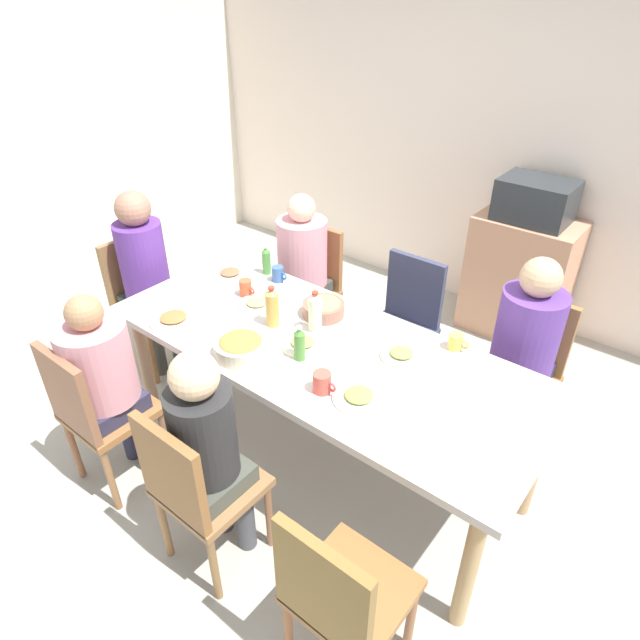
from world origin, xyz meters
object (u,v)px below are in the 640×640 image
(chair_4, at_px, (404,319))
(cup_3, at_px, (322,382))
(person_5, at_px, (145,267))
(chair_3, at_px, (340,596))
(cup_0, at_px, (278,274))
(cup_1, at_px, (246,288))
(plate_5, at_px, (401,355))
(cup_2, at_px, (456,342))
(person_0, at_px, (208,444))
(bottle_0, at_px, (272,307))
(bottle_2, at_px, (266,261))
(plate_1, at_px, (359,397))
(plate_4, at_px, (303,344))
(chair_1, at_px, (523,366))
(chair_5, at_px, (143,295))
(bottle_1, at_px, (315,313))
(person_2, at_px, (103,373))
(microwave, at_px, (536,200))
(plate_0, at_px, (174,319))
(chair_6, at_px, (310,282))
(bowl_0, at_px, (323,308))
(person_1, at_px, (525,342))
(chair_2, at_px, (94,410))
(chair_0, at_px, (196,487))
(dining_table, at_px, (320,358))
(plate_2, at_px, (257,304))
(bowl_1, at_px, (241,346))
(side_cabinet, at_px, (518,277))
(person_6, at_px, (301,261))
(bottle_3, at_px, (300,344))
(plate_3, at_px, (230,274))

(chair_4, bearing_deg, cup_3, -78.44)
(person_5, relative_size, cup_3, 10.58)
(chair_3, bearing_deg, person_5, 159.03)
(cup_0, bearing_deg, cup_1, -96.36)
(plate_5, height_order, cup_2, cup_2)
(person_0, xyz_separation_m, chair_4, (0.00, 1.59, -0.18))
(bottle_0, height_order, bottle_2, bottle_0)
(plate_1, xyz_separation_m, plate_4, (-0.45, 0.15, -0.00))
(chair_1, xyz_separation_m, cup_3, (-0.54, -1.11, 0.32))
(chair_5, height_order, bottle_1, bottle_1)
(person_2, bearing_deg, microwave, 68.28)
(plate_0, bearing_deg, plate_1, 5.16)
(chair_6, xyz_separation_m, bowl_0, (0.60, -0.61, 0.31))
(chair_1, height_order, person_5, person_5)
(person_1, xyz_separation_m, chair_4, (-0.76, 0.09, -0.21))
(person_1, distance_m, plate_0, 1.85)
(chair_2, relative_size, cup_0, 8.49)
(person_1, bearing_deg, chair_0, -115.57)
(person_0, bearing_deg, dining_table, 90.00)
(dining_table, distance_m, cup_3, 0.37)
(chair_6, bearing_deg, chair_5, -132.13)
(person_1, relative_size, chair_5, 1.33)
(person_1, height_order, plate_1, person_1)
(chair_3, relative_size, plate_2, 4.17)
(bowl_1, xyz_separation_m, microwave, (0.56, 2.24, 0.21))
(bowl_0, bearing_deg, chair_4, 74.89)
(dining_table, xyz_separation_m, side_cabinet, (0.31, 1.94, -0.25))
(person_0, distance_m, bowl_0, 1.00)
(person_5, relative_size, cup_2, 11.72)
(cup_1, bearing_deg, plate_0, -103.87)
(chair_4, xyz_separation_m, bowl_1, (-0.25, -1.14, 0.32))
(plate_4, distance_m, bowl_0, 0.31)
(bottle_1, bearing_deg, cup_1, 176.30)
(chair_2, bearing_deg, plate_5, 41.81)
(chair_5, distance_m, bowl_0, 1.41)
(dining_table, relative_size, bowl_1, 8.84)
(chair_0, distance_m, cup_1, 1.20)
(person_2, bearing_deg, person_6, 90.00)
(person_6, relative_size, bottle_3, 6.34)
(chair_4, relative_size, side_cabinet, 1.00)
(plate_2, relative_size, bottle_1, 0.93)
(cup_2, relative_size, bottle_0, 0.47)
(plate_2, bearing_deg, chair_3, -35.81)
(person_6, xyz_separation_m, bowl_1, (0.51, -1.05, 0.12))
(person_0, relative_size, chair_1, 1.29)
(person_1, relative_size, bottle_3, 6.49)
(plate_0, distance_m, plate_4, 0.73)
(plate_1, bearing_deg, plate_3, 160.92)
(plate_4, xyz_separation_m, side_cabinet, (0.37, 2.00, -0.34))
(chair_5, relative_size, plate_5, 4.43)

